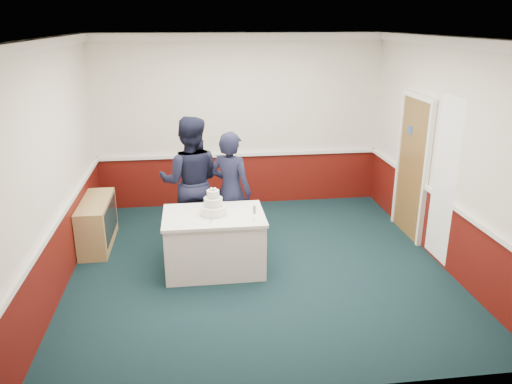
{
  "coord_description": "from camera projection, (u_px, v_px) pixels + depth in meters",
  "views": [
    {
      "loc": [
        -0.83,
        -6.1,
        3.2
      ],
      "look_at": [
        -0.05,
        -0.1,
        1.1
      ],
      "focal_mm": 35.0,
      "sensor_mm": 36.0,
      "label": 1
    }
  ],
  "objects": [
    {
      "name": "ground",
      "position": [
        258.0,
        265.0,
        6.86
      ],
      "size": [
        5.0,
        5.0,
        0.0
      ],
      "primitive_type": "plane",
      "color": "black",
      "rests_on": "ground"
    },
    {
      "name": "room_shell",
      "position": [
        258.0,
        115.0,
        6.8
      ],
      "size": [
        5.0,
        5.0,
        3.0
      ],
      "color": "silver",
      "rests_on": "ground"
    },
    {
      "name": "sideboard",
      "position": [
        97.0,
        223.0,
        7.37
      ],
      "size": [
        0.41,
        1.2,
        0.7
      ],
      "color": "#A3814F",
      "rests_on": "ground"
    },
    {
      "name": "cake_table",
      "position": [
        214.0,
        241.0,
        6.63
      ],
      "size": [
        1.32,
        0.92,
        0.79
      ],
      "color": "white",
      "rests_on": "ground"
    },
    {
      "name": "wedding_cake",
      "position": [
        213.0,
        206.0,
        6.47
      ],
      "size": [
        0.35,
        0.35,
        0.36
      ],
      "color": "white",
      "rests_on": "cake_table"
    },
    {
      "name": "cake_knife",
      "position": [
        212.0,
        220.0,
        6.32
      ],
      "size": [
        0.09,
        0.21,
        0.0
      ],
      "primitive_type": "cube",
      "rotation": [
        0.0,
        0.0,
        -0.37
      ],
      "color": "silver",
      "rests_on": "cake_table"
    },
    {
      "name": "champagne_flute",
      "position": [
        254.0,
        210.0,
        6.26
      ],
      "size": [
        0.05,
        0.05,
        0.21
      ],
      "color": "silver",
      "rests_on": "cake_table"
    },
    {
      "name": "person_man",
      "position": [
        191.0,
        181.0,
        7.27
      ],
      "size": [
        1.02,
        0.84,
        1.92
      ],
      "primitive_type": "imported",
      "rotation": [
        0.0,
        0.0,
        3.02
      ],
      "color": "black",
      "rests_on": "ground"
    },
    {
      "name": "person_woman",
      "position": [
        231.0,
        191.0,
        7.13
      ],
      "size": [
        0.76,
        0.7,
        1.74
      ],
      "primitive_type": "imported",
      "rotation": [
        0.0,
        0.0,
        2.56
      ],
      "color": "black",
      "rests_on": "ground"
    }
  ]
}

